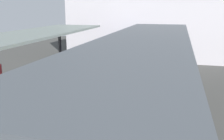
# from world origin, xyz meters

# --- Properties ---
(ground_plane) EXTENTS (80.00, 80.00, 0.00)m
(ground_plane) POSITION_xyz_m (0.00, 0.00, 0.00)
(ground_plane) COLOR #383835
(platform_left) EXTENTS (4.40, 28.00, 1.00)m
(platform_left) POSITION_xyz_m (-3.80, 0.00, 0.50)
(platform_left) COLOR #ADA8A0
(platform_left) RESTS_ON ground_plane
(platform_right) EXTENTS (4.40, 28.00, 1.00)m
(platform_right) POSITION_xyz_m (3.80, 0.00, 0.50)
(platform_right) COLOR #ADA8A0
(platform_right) RESTS_ON ground_plane
(track_ballast) EXTENTS (3.20, 28.00, 0.20)m
(track_ballast) POSITION_xyz_m (0.00, 0.00, 0.10)
(track_ballast) COLOR #4C4742
(track_ballast) RESTS_ON ground_plane
(rail_near_side) EXTENTS (0.08, 28.00, 0.14)m
(rail_near_side) POSITION_xyz_m (-0.72, 0.00, 0.27)
(rail_near_side) COLOR slate
(rail_near_side) RESTS_ON track_ballast
(rail_far_side) EXTENTS (0.08, 28.00, 0.14)m
(rail_far_side) POSITION_xyz_m (0.72, 0.00, 0.27)
(rail_far_side) COLOR slate
(rail_far_side) RESTS_ON track_ballast
(commuter_train) EXTENTS (2.78, 15.55, 3.10)m
(commuter_train) POSITION_xyz_m (0.00, 7.56, 1.73)
(commuter_train) COLOR #38428C
(commuter_train) RESTS_ON track_ballast
(canopy_left) EXTENTS (4.18, 21.00, 3.31)m
(canopy_left) POSITION_xyz_m (-3.80, 1.40, 4.19)
(canopy_left) COLOR #333335
(canopy_left) RESTS_ON platform_left
(canopy_right) EXTENTS (4.18, 21.00, 3.48)m
(canopy_right) POSITION_xyz_m (3.80, 1.40, 4.36)
(canopy_right) COLOR #333335
(canopy_right) RESTS_ON platform_right
(platform_bench) EXTENTS (1.40, 0.41, 0.86)m
(platform_bench) POSITION_xyz_m (3.03, -3.12, 1.46)
(platform_bench) COLOR black
(platform_bench) RESTS_ON platform_right
(platform_sign) EXTENTS (0.90, 0.08, 2.21)m
(platform_sign) POSITION_xyz_m (5.49, 2.36, 2.62)
(platform_sign) COLOR #262628
(platform_sign) RESTS_ON platform_right
(litter_bin) EXTENTS (0.44, 0.44, 0.80)m
(litter_bin) POSITION_xyz_m (2.15, 1.48, 1.40)
(litter_bin) COLOR maroon
(litter_bin) RESTS_ON platform_right
(passenger_mid_platform) EXTENTS (0.36, 0.36, 1.72)m
(passenger_mid_platform) POSITION_xyz_m (4.34, 3.70, 1.90)
(passenger_mid_platform) COLOR #386B3D
(passenger_mid_platform) RESTS_ON platform_right
(passenger_far_end) EXTENTS (0.36, 0.36, 1.64)m
(passenger_far_end) POSITION_xyz_m (-2.67, 6.46, 1.85)
(passenger_far_end) COLOR maroon
(passenger_far_end) RESTS_ON platform_left
(station_building_backdrop) EXTENTS (18.00, 6.00, 11.00)m
(station_building_backdrop) POSITION_xyz_m (1.58, 20.00, 5.50)
(station_building_backdrop) COLOR #B7B2B7
(station_building_backdrop) RESTS_ON ground_plane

